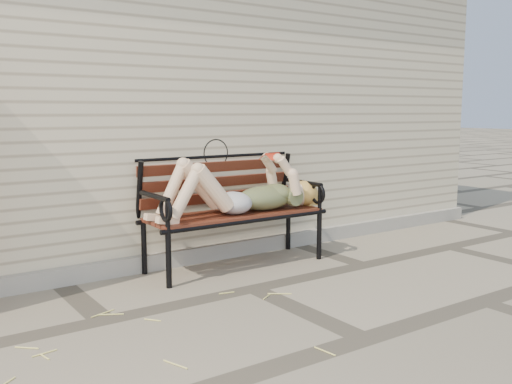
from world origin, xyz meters
TOP-DOWN VIEW (x-y plane):
  - ground at (0.00, 0.00)m, footprint 80.00×80.00m
  - house_wall at (0.00, 3.00)m, footprint 8.00×4.00m
  - foundation_strip at (0.00, 0.97)m, footprint 8.00×0.10m
  - garden_bench at (0.25, 0.77)m, footprint 1.82×0.73m
  - reading_woman at (0.26, 0.62)m, footprint 1.72×0.39m
  - straw_scatter at (-1.50, -0.43)m, footprint 2.90×1.65m

SIDE VIEW (x-z plane):
  - ground at x=0.00m, z-range 0.00..0.00m
  - straw_scatter at x=-1.50m, z-range 0.00..0.01m
  - foundation_strip at x=0.00m, z-range 0.00..0.15m
  - garden_bench at x=0.25m, z-range 0.07..1.25m
  - reading_woman at x=0.26m, z-range 0.43..0.97m
  - house_wall at x=0.00m, z-range 0.00..3.00m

